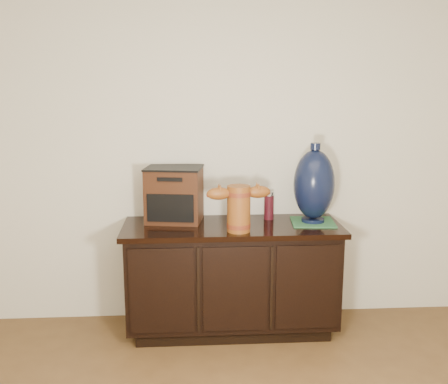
{
  "coord_description": "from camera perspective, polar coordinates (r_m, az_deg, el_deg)",
  "views": [
    {
      "loc": [
        -0.27,
        -1.15,
        1.68
      ],
      "look_at": [
        -0.06,
        2.18,
        0.99
      ],
      "focal_mm": 42.0,
      "sensor_mm": 36.0,
      "label": 1
    }
  ],
  "objects": [
    {
      "name": "spray_can",
      "position": [
        3.65,
        4.91,
        -1.49
      ],
      "size": [
        0.07,
        0.07,
        0.2
      ],
      "color": "maroon",
      "rests_on": "sideboard"
    },
    {
      "name": "sideboard",
      "position": [
        3.63,
        0.88,
        -9.22
      ],
      "size": [
        1.46,
        0.56,
        0.75
      ],
      "color": "black",
      "rests_on": "ground"
    },
    {
      "name": "lamp_base",
      "position": [
        3.56,
        9.78,
        0.78
      ],
      "size": [
        0.3,
        0.3,
        0.53
      ],
      "rotation": [
        0.0,
        0.0,
        -0.09
      ],
      "color": "black",
      "rests_on": "green_mat"
    },
    {
      "name": "terracotta_vessel",
      "position": [
        3.32,
        1.61,
        -1.52
      ],
      "size": [
        0.42,
        0.17,
        0.3
      ],
      "rotation": [
        0.0,
        0.0,
        0.14
      ],
      "color": "brown",
      "rests_on": "sideboard"
    },
    {
      "name": "room",
      "position": [
        1.24,
        9.27,
        -6.4
      ],
      "size": [
        5.0,
        5.0,
        5.0
      ],
      "color": "brown",
      "rests_on": "ground"
    },
    {
      "name": "green_mat",
      "position": [
        3.62,
        9.63,
        -3.24
      ],
      "size": [
        0.31,
        0.31,
        0.01
      ],
      "primitive_type": "cube",
      "rotation": [
        0.0,
        0.0,
        -0.09
      ],
      "color": "#2C6339",
      "rests_on": "sideboard"
    },
    {
      "name": "tv_radio",
      "position": [
        3.59,
        -5.43,
        -0.24
      ],
      "size": [
        0.42,
        0.36,
        0.38
      ],
      "rotation": [
        0.0,
        0.0,
        -0.16
      ],
      "color": "#3B1D0E",
      "rests_on": "sideboard"
    }
  ]
}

